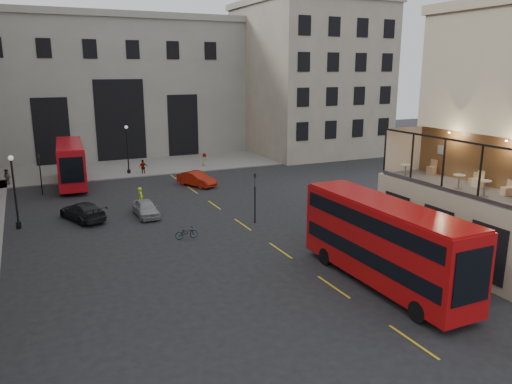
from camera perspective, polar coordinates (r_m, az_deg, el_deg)
name	(u,v)px	position (r m, az deg, el deg)	size (l,w,h in m)	color
ground	(364,280)	(28.14, 12.28, -9.85)	(140.00, 140.00, 0.00)	black
host_building_main	(509,128)	(33.10, 26.98, 6.51)	(7.26, 11.40, 15.10)	tan
host_frontage	(457,226)	(31.56, 21.97, -3.58)	(3.00, 11.00, 4.50)	tan
cafe_floor	(461,187)	(30.99, 22.35, 0.48)	(3.00, 10.00, 0.10)	slate
gateway	(111,83)	(69.19, -16.21, 11.84)	(35.00, 10.60, 18.00)	gray
building_right	(308,75)	(70.20, 6.00, 13.14)	(16.60, 18.60, 20.00)	#AB9E8A
pavement_far	(122,167)	(60.18, -15.03, 2.74)	(40.00, 12.00, 0.12)	slate
traffic_light_near	(255,191)	(36.66, -0.12, 0.06)	(0.16, 0.20, 3.80)	black
traffic_light_far	(40,169)	(49.10, -23.46, 2.44)	(0.16, 0.20, 3.80)	black
street_lamp_a	(15,196)	(39.31, -25.81, -0.45)	(0.36, 0.36, 5.33)	black
street_lamp_b	(128,153)	(55.90, -14.44, 4.38)	(0.36, 0.36, 5.33)	black
bus_near	(384,239)	(26.94, 14.44, -5.28)	(2.67, 11.33, 4.51)	#A30B0C
bus_far	(71,162)	(52.23, -20.41, 3.28)	(3.14, 10.73, 4.22)	#AF0C14
car_a	(146,208)	(39.70, -12.47, -1.83)	(1.55, 3.84, 1.31)	#96989D
car_b	(197,179)	(49.24, -6.81, 1.49)	(1.50, 4.30, 1.42)	#951809
car_c	(83,211)	(40.05, -19.20, -2.10)	(1.93, 4.76, 1.38)	black
bicycle	(186,233)	(34.21, -7.96, -4.62)	(0.53, 1.52, 0.80)	gray
cyclist	(141,198)	(41.80, -13.02, -0.70)	(0.67, 0.44, 1.84)	#AEE117
pedestrian_a	(7,178)	(54.59, -26.55, 1.47)	(0.82, 0.64, 1.68)	gray
pedestrian_b	(72,172)	(53.95, -20.29, 2.11)	(1.28, 0.73, 1.98)	gray
pedestrian_c	(143,167)	(55.55, -12.77, 2.77)	(0.97, 0.40, 1.65)	gray
pedestrian_d	(204,160)	(58.98, -5.92, 3.65)	(0.79, 0.51, 1.61)	gray
cafe_table_near	(485,186)	(29.03, 24.66, 0.66)	(0.69, 0.69, 0.86)	beige
cafe_table_mid	(459,179)	(30.34, 22.18, 1.35)	(0.64, 0.64, 0.80)	silver
cafe_table_far	(406,169)	(32.68, 16.73, 2.59)	(0.62, 0.62, 0.77)	beige
cafe_chair_a	(506,191)	(29.77, 26.71, 0.13)	(0.49, 0.49, 0.85)	tan
cafe_chair_b	(478,182)	(31.21, 24.03, 1.04)	(0.47, 0.47, 0.94)	#DBC47E
cafe_chair_c	(473,181)	(31.62, 23.59, 1.13)	(0.41, 0.41, 0.76)	tan
cafe_chair_d	(432,170)	(33.96, 19.42, 2.40)	(0.52, 0.52, 0.93)	tan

